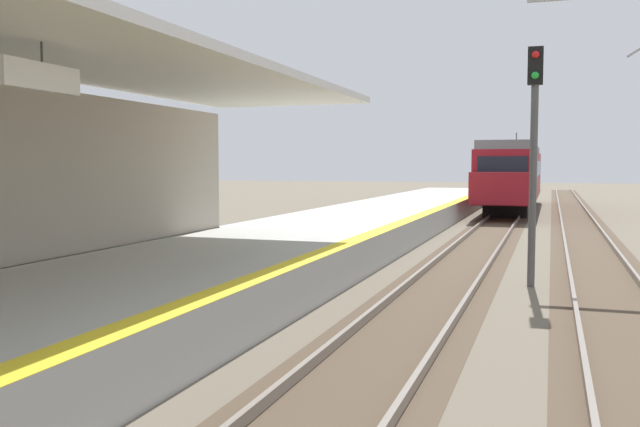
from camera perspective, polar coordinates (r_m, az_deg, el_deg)
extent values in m
cube|color=#A8A8A3|center=(14.94, -7.77, -4.51)|extent=(5.00, 80.00, 0.90)
cube|color=yellow|center=(14.03, 0.48, -3.16)|extent=(0.50, 80.00, 0.01)
cube|color=white|center=(9.75, -22.19, 10.55)|extent=(0.08, 1.40, 0.36)
cylinder|color=#333333|center=(9.79, -22.24, 12.38)|extent=(0.03, 0.03, 0.27)
cube|color=#4C3D2D|center=(17.56, 11.34, -4.74)|extent=(2.34, 120.00, 0.01)
cube|color=slate|center=(17.65, 9.02, -4.40)|extent=(0.08, 120.00, 0.15)
cube|color=slate|center=(17.47, 13.69, -4.56)|extent=(0.08, 120.00, 0.15)
cube|color=#4C3D2D|center=(17.46, 22.51, -5.02)|extent=(2.34, 120.00, 0.01)
cube|color=slate|center=(17.41, 20.15, -4.72)|extent=(0.08, 120.00, 0.15)
cube|color=slate|center=(17.51, 24.88, -4.80)|extent=(0.08, 120.00, 0.15)
cube|color=maroon|center=(42.42, 15.80, 3.11)|extent=(2.90, 18.00, 2.70)
cube|color=slate|center=(42.42, 15.84, 5.23)|extent=(2.67, 18.00, 0.44)
cube|color=black|center=(33.41, 15.00, 3.61)|extent=(2.32, 0.06, 1.21)
cube|color=maroon|center=(32.65, 14.88, 2.06)|extent=(2.78, 1.60, 1.49)
cube|color=black|center=(42.36, 17.79, 3.62)|extent=(0.04, 15.84, 0.86)
cylinder|color=#333333|center=(46.04, 16.09, 5.96)|extent=(0.06, 0.06, 0.90)
cube|color=black|center=(36.64, 15.27, 0.32)|extent=(2.17, 2.20, 0.72)
cube|color=black|center=(48.31, 16.13, 1.18)|extent=(2.17, 2.20, 0.72)
cylinder|color=#4C4C4C|center=(15.57, 17.36, 2.16)|extent=(0.16, 0.16, 4.40)
cube|color=black|center=(15.70, 17.57, 11.68)|extent=(0.32, 0.24, 0.80)
sphere|color=red|center=(15.60, 17.57, 12.55)|extent=(0.16, 0.16, 0.16)
sphere|color=green|center=(15.54, 17.54, 10.95)|extent=(0.16, 0.16, 0.16)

